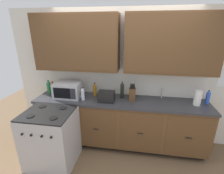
# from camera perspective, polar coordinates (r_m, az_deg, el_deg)

# --- Properties ---
(ground_plane) EXTENTS (8.00, 8.00, 0.00)m
(ground_plane) POSITION_cam_1_polar(r_m,az_deg,el_deg) (3.21, 1.87, -22.30)
(ground_plane) COLOR brown
(wall_unit) EXTENTS (4.26, 0.40, 2.50)m
(wall_unit) POSITION_cam_1_polar(r_m,az_deg,el_deg) (2.92, 3.58, 10.38)
(wall_unit) COLOR silver
(wall_unit) RESTS_ON ground_plane
(counter_run) EXTENTS (3.09, 0.64, 0.94)m
(counter_run) POSITION_cam_1_polar(r_m,az_deg,el_deg) (3.16, 2.73, -12.15)
(counter_run) COLOR black
(counter_run) RESTS_ON ground_plane
(stove_range) EXTENTS (0.76, 0.68, 0.95)m
(stove_range) POSITION_cam_1_polar(r_m,az_deg,el_deg) (2.96, -20.39, -16.26)
(stove_range) COLOR #B7B7BC
(stove_range) RESTS_ON ground_plane
(microwave) EXTENTS (0.48, 0.37, 0.28)m
(microwave) POSITION_cam_1_polar(r_m,az_deg,el_deg) (3.13, -15.04, -0.93)
(microwave) COLOR #B7B7BC
(microwave) RESTS_ON counter_run
(toaster) EXTENTS (0.28, 0.18, 0.19)m
(toaster) POSITION_cam_1_polar(r_m,az_deg,el_deg) (2.85, -1.95, -3.29)
(toaster) COLOR black
(toaster) RESTS_ON counter_run
(knife_block) EXTENTS (0.11, 0.14, 0.31)m
(knife_block) POSITION_cam_1_polar(r_m,az_deg,el_deg) (2.92, 7.06, -2.45)
(knife_block) COLOR #52361E
(knife_block) RESTS_ON counter_run
(sink_faucet) EXTENTS (0.02, 0.02, 0.20)m
(sink_faucet) POSITION_cam_1_polar(r_m,az_deg,el_deg) (3.12, 16.98, -2.01)
(sink_faucet) COLOR #B2B5BA
(sink_faucet) RESTS_ON counter_run
(paper_towel_roll) EXTENTS (0.12, 0.12, 0.26)m
(paper_towel_roll) POSITION_cam_1_polar(r_m,az_deg,el_deg) (3.05, 27.72, -3.36)
(paper_towel_roll) COLOR white
(paper_towel_roll) RESTS_ON counter_run
(bottle_blue) EXTENTS (0.07, 0.07, 0.24)m
(bottle_blue) POSITION_cam_1_polar(r_m,az_deg,el_deg) (3.20, 30.45, -3.05)
(bottle_blue) COLOR blue
(bottle_blue) RESTS_ON counter_run
(bottle_green) EXTENTS (0.08, 0.08, 0.27)m
(bottle_green) POSITION_cam_1_polar(r_m,az_deg,el_deg) (3.44, -21.13, 0.04)
(bottle_green) COLOR #237A38
(bottle_green) RESTS_ON counter_run
(bottle_amber) EXTENTS (0.07, 0.07, 0.26)m
(bottle_amber) POSITION_cam_1_polar(r_m,az_deg,el_deg) (3.11, -6.03, -0.79)
(bottle_amber) COLOR #9E6619
(bottle_amber) RESTS_ON counter_run
(bottle_clear) EXTENTS (0.06, 0.06, 0.24)m
(bottle_clear) POSITION_cam_1_polar(r_m,az_deg,el_deg) (2.94, -10.15, -2.35)
(bottle_clear) COLOR silver
(bottle_clear) RESTS_ON counter_run
(bottle_red) EXTENTS (0.06, 0.06, 0.26)m
(bottle_red) POSITION_cam_1_polar(r_m,az_deg,el_deg) (3.35, -19.89, -0.34)
(bottle_red) COLOR maroon
(bottle_red) RESTS_ON counter_run
(bottle_dark) EXTENTS (0.07, 0.07, 0.32)m
(bottle_dark) POSITION_cam_1_polar(r_m,az_deg,el_deg) (2.97, 3.55, -1.07)
(bottle_dark) COLOR black
(bottle_dark) RESTS_ON counter_run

